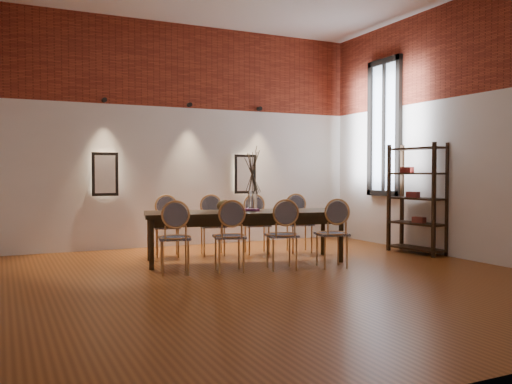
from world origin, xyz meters
name	(u,v)px	position (x,y,z in m)	size (l,w,h in m)	color
floor	(263,281)	(0.00, 0.00, -0.01)	(7.00, 7.00, 0.02)	brown
wall_back	(177,135)	(0.00, 3.55, 2.00)	(7.00, 0.10, 4.00)	silver
wall_front	(511,64)	(0.00, -3.55, 2.00)	(7.00, 0.10, 4.00)	silver
wall_right	(475,128)	(3.55, 0.00, 2.00)	(0.10, 7.00, 4.00)	silver
brick_band_back	(178,65)	(0.00, 3.48, 3.25)	(7.00, 0.02, 1.50)	maroon
brick_band_right	(473,43)	(3.48, 0.00, 3.25)	(0.02, 7.00, 1.50)	maroon
niche_left	(105,174)	(-1.30, 3.45, 1.30)	(0.36, 0.06, 0.66)	#FFEAC6
niche_right	(245,174)	(1.30, 3.45, 1.30)	(0.36, 0.06, 0.66)	#FFEAC6
spot_fixture_left	(104,100)	(-1.30, 3.42, 2.55)	(0.08, 0.08, 0.10)	black
spot_fixture_mid	(189,105)	(0.20, 3.42, 2.55)	(0.08, 0.08, 0.10)	black
spot_fixture_right	(259,109)	(1.60, 3.42, 2.55)	(0.08, 0.08, 0.10)	black
window_glass	(385,128)	(3.46, 2.00, 2.15)	(0.02, 0.78, 2.38)	silver
window_frame	(384,128)	(3.44, 2.00, 2.15)	(0.08, 0.90, 2.50)	black
window_mullion	(384,128)	(3.44, 2.00, 2.15)	(0.06, 0.06, 2.40)	black
dining_table	(245,236)	(0.37, 1.38, 0.38)	(2.91, 0.94, 0.75)	#302311
chair_near_a	(175,238)	(-0.85, 0.88, 0.47)	(0.44, 0.44, 0.94)	tan
chair_near_b	(229,236)	(-0.14, 0.73, 0.47)	(0.44, 0.44, 0.94)	tan
chair_near_c	(282,235)	(0.57, 0.57, 0.47)	(0.44, 0.44, 0.94)	tan
chair_near_d	(332,234)	(1.28, 0.42, 0.47)	(0.44, 0.44, 0.94)	tan
chair_far_a	(167,227)	(-0.53, 2.34, 0.47)	(0.44, 0.44, 0.94)	tan
chair_far_b	(213,226)	(0.18, 2.19, 0.47)	(0.44, 0.44, 0.94)	tan
chair_far_c	(257,225)	(0.89, 2.03, 0.47)	(0.44, 0.44, 0.94)	tan
chair_far_d	(299,224)	(1.60, 1.88, 0.47)	(0.44, 0.44, 0.94)	tan
vase	(253,201)	(0.49, 1.35, 0.90)	(0.14, 0.14, 0.30)	silver
dried_branches	(253,171)	(0.49, 1.35, 1.35)	(0.50, 0.50, 0.70)	#483D2A
bowl	(225,206)	(0.06, 1.40, 0.84)	(0.24, 0.24, 0.18)	brown
book	(250,210)	(0.49, 1.45, 0.77)	(0.26, 0.18, 0.03)	#972D6B
shelving_rack	(417,199)	(3.28, 0.94, 0.90)	(0.38, 1.00, 1.80)	black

